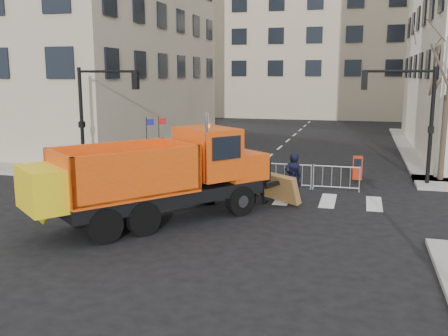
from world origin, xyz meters
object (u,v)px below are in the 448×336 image
(cop_a, at_px, (293,177))
(worker, at_px, (181,155))
(newspaper_box, at_px, (357,168))
(cop_c, at_px, (294,178))
(cop_b, at_px, (258,179))
(plow_truck, at_px, (156,174))

(cop_a, distance_m, worker, 6.99)
(newspaper_box, bearing_deg, cop_a, -120.04)
(cop_c, bearing_deg, worker, -103.44)
(cop_a, relative_size, cop_b, 1.07)
(plow_truck, relative_size, cop_a, 4.69)
(cop_a, xyz_separation_m, newspaper_box, (2.48, 4.44, -0.29))
(worker, bearing_deg, newspaper_box, 0.14)
(plow_truck, xyz_separation_m, cop_a, (4.13, 4.16, -0.70))
(plow_truck, distance_m, newspaper_box, 10.90)
(cop_c, height_order, newspaper_box, cop_c)
(cop_a, bearing_deg, worker, -56.72)
(plow_truck, relative_size, cop_c, 5.02)
(cop_b, xyz_separation_m, cop_c, (1.34, 0.62, 0.00))
(cop_a, relative_size, newspaper_box, 1.80)
(cop_c, xyz_separation_m, worker, (-6.07, 3.38, 0.16))
(plow_truck, bearing_deg, newspaper_box, 0.73)
(cop_b, relative_size, newspaper_box, 1.68)
(plow_truck, distance_m, cop_b, 4.66)
(cop_a, xyz_separation_m, cop_b, (-1.32, -0.52, -0.07))
(cop_a, bearing_deg, newspaper_box, -145.97)
(plow_truck, bearing_deg, cop_a, -6.54)
(cop_b, bearing_deg, cop_a, -153.58)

